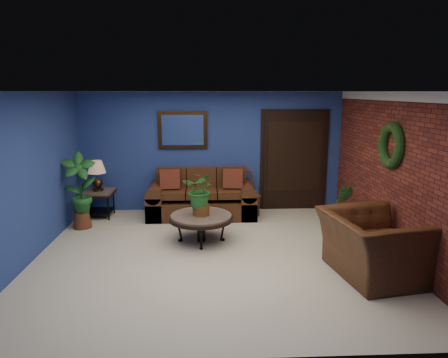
{
  "coord_description": "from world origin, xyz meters",
  "views": [
    {
      "loc": [
        -0.12,
        -5.84,
        2.5
      ],
      "look_at": [
        0.17,
        0.55,
        1.09
      ],
      "focal_mm": 32.0,
      "sensor_mm": 36.0,
      "label": 1
    }
  ],
  "objects_px": {
    "coffee_table": "(201,218)",
    "armchair": "(373,246)",
    "side_chair": "(247,190)",
    "sofa": "(202,200)",
    "end_table": "(99,197)",
    "table_lamp": "(97,172)"
  },
  "relations": [
    {
      "from": "coffee_table",
      "to": "armchair",
      "type": "height_order",
      "value": "armchair"
    },
    {
      "from": "side_chair",
      "to": "armchair",
      "type": "relative_size",
      "value": 0.69
    },
    {
      "from": "side_chair",
      "to": "armchair",
      "type": "height_order",
      "value": "side_chair"
    },
    {
      "from": "sofa",
      "to": "end_table",
      "type": "relative_size",
      "value": 3.61
    },
    {
      "from": "armchair",
      "to": "sofa",
      "type": "bearing_deg",
      "value": 29.73
    },
    {
      "from": "coffee_table",
      "to": "armchair",
      "type": "distance_m",
      "value": 2.75
    },
    {
      "from": "table_lamp",
      "to": "sofa",
      "type": "bearing_deg",
      "value": 0.88
    },
    {
      "from": "armchair",
      "to": "coffee_table",
      "type": "bearing_deg",
      "value": 49.73
    },
    {
      "from": "end_table",
      "to": "side_chair",
      "type": "xyz_separation_m",
      "value": [
        3.02,
        0.07,
        0.1
      ]
    },
    {
      "from": "sofa",
      "to": "armchair",
      "type": "bearing_deg",
      "value": -50.58
    },
    {
      "from": "sofa",
      "to": "armchair",
      "type": "distance_m",
      "value": 3.73
    },
    {
      "from": "coffee_table",
      "to": "armchair",
      "type": "relative_size",
      "value": 0.82
    },
    {
      "from": "coffee_table",
      "to": "table_lamp",
      "type": "distance_m",
      "value": 2.59
    },
    {
      "from": "table_lamp",
      "to": "armchair",
      "type": "xyz_separation_m",
      "value": [
        4.45,
        -2.85,
        -0.5
      ]
    },
    {
      "from": "coffee_table",
      "to": "end_table",
      "type": "xyz_separation_m",
      "value": [
        -2.08,
        1.45,
        0.01
      ]
    },
    {
      "from": "sofa",
      "to": "table_lamp",
      "type": "bearing_deg",
      "value": -179.12
    },
    {
      "from": "table_lamp",
      "to": "armchair",
      "type": "relative_size",
      "value": 0.44
    },
    {
      "from": "coffee_table",
      "to": "side_chair",
      "type": "distance_m",
      "value": 1.79
    },
    {
      "from": "coffee_table",
      "to": "table_lamp",
      "type": "relative_size",
      "value": 1.85
    },
    {
      "from": "table_lamp",
      "to": "side_chair",
      "type": "bearing_deg",
      "value": 1.25
    },
    {
      "from": "sofa",
      "to": "side_chair",
      "type": "bearing_deg",
      "value": 2.08
    },
    {
      "from": "end_table",
      "to": "side_chair",
      "type": "distance_m",
      "value": 3.02
    }
  ]
}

